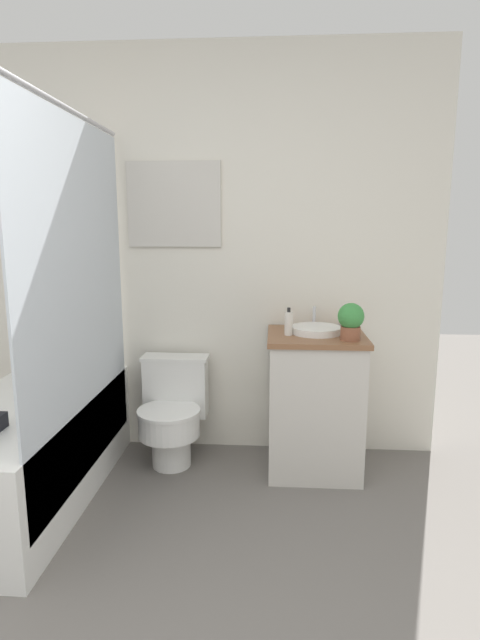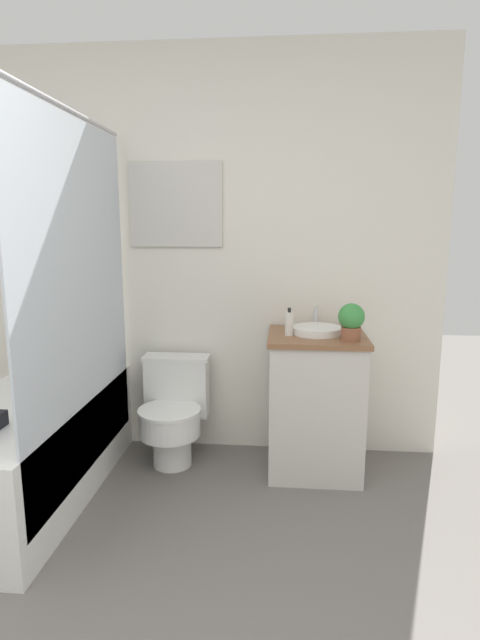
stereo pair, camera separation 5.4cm
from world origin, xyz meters
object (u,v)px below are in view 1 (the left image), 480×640
Objects in this scene: toilet at (172,412)px; potted_plant at (351,320)px; sink at (316,330)px; soap_bottle at (289,323)px.

potted_plant reaches higher than toilet.
sink is 1.59× the size of potted_plant.
potted_plant is at bearing -43.04° from sink.
soap_bottle is 0.78× the size of potted_plant.
sink is (0.86, -0.00, 0.52)m from toilet.
soap_bottle is at bearing -5.43° from toilet.
toilet is 0.90m from soap_bottle.
potted_plant is (0.17, -0.16, 0.09)m from sink.
toilet is at bearing 179.69° from sink.
potted_plant is (0.33, -0.10, 0.04)m from soap_bottle.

